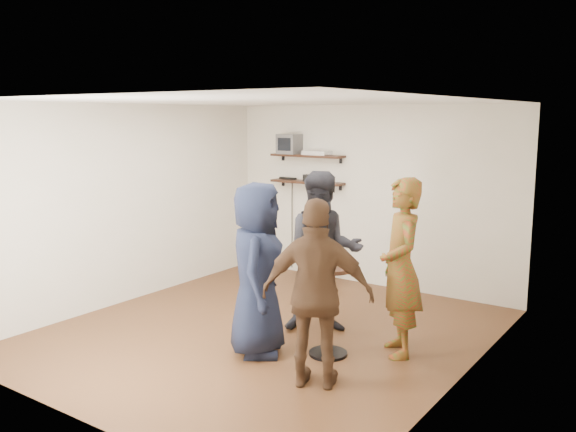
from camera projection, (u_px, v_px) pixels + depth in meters
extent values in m
cube|color=#432715|center=(266.00, 334.00, 6.97)|extent=(4.50, 5.00, 0.04)
cube|color=white|center=(265.00, 99.00, 6.54)|extent=(4.50, 5.00, 0.04)
cube|color=silver|center=(370.00, 196.00, 8.79)|extent=(4.50, 0.04, 2.60)
cube|color=silver|center=(70.00, 266.00, 4.71)|extent=(4.50, 0.04, 2.60)
cube|color=silver|center=(128.00, 203.00, 8.04)|extent=(0.04, 5.00, 2.60)
cube|color=silver|center=(467.00, 245.00, 5.47)|extent=(0.04, 5.00, 2.60)
cube|color=black|center=(307.00, 156.00, 9.15)|extent=(1.20, 0.25, 0.04)
cube|color=black|center=(307.00, 182.00, 9.22)|extent=(1.20, 0.25, 0.04)
cube|color=#59595B|center=(290.00, 144.00, 9.30)|extent=(0.32, 0.30, 0.30)
cube|color=silver|center=(317.00, 153.00, 9.05)|extent=(0.40, 0.24, 0.06)
cube|color=black|center=(311.00, 178.00, 9.17)|extent=(0.22, 0.10, 0.10)
cube|color=black|center=(288.00, 178.00, 9.47)|extent=(0.30, 0.05, 0.03)
cube|color=black|center=(317.00, 245.00, 9.01)|extent=(0.60, 0.60, 0.04)
cylinder|color=black|center=(299.00, 265.00, 9.01)|extent=(0.04, 0.04, 0.53)
cylinder|color=black|center=(321.00, 268.00, 8.79)|extent=(0.04, 0.04, 0.53)
cylinder|color=black|center=(313.00, 260.00, 9.31)|extent=(0.04, 0.04, 0.53)
cylinder|color=black|center=(334.00, 263.00, 9.10)|extent=(0.04, 0.04, 0.53)
cylinder|color=silver|center=(317.00, 235.00, 8.98)|extent=(0.13, 0.13, 0.28)
cylinder|color=#2E601B|center=(316.00, 216.00, 8.95)|extent=(0.01, 0.06, 0.51)
cone|color=white|center=(314.00, 195.00, 8.92)|extent=(0.07, 0.08, 0.11)
cylinder|color=#2E601B|center=(318.00, 214.00, 8.93)|extent=(0.03, 0.05, 0.57)
cone|color=white|center=(321.00, 191.00, 8.87)|extent=(0.10, 0.11, 0.12)
cylinder|color=#2E601B|center=(317.00, 212.00, 8.91)|extent=(0.09, 0.08, 0.62)
cone|color=white|center=(316.00, 188.00, 8.83)|extent=(0.12, 0.11, 0.12)
cylinder|color=black|center=(329.00, 267.00, 6.16)|extent=(0.52, 0.52, 0.04)
cylinder|color=black|center=(329.00, 311.00, 6.23)|extent=(0.07, 0.07, 0.88)
cylinder|color=black|center=(328.00, 353.00, 6.31)|extent=(0.40, 0.40, 0.03)
cylinder|color=silver|center=(322.00, 265.00, 6.18)|extent=(0.06, 0.06, 0.00)
cylinder|color=silver|center=(322.00, 261.00, 6.17)|extent=(0.01, 0.01, 0.08)
cylinder|color=silver|center=(322.00, 252.00, 6.15)|extent=(0.06, 0.06, 0.10)
cylinder|color=#DABF5A|center=(322.00, 254.00, 6.16)|extent=(0.06, 0.06, 0.06)
cylinder|color=silver|center=(333.00, 267.00, 6.09)|extent=(0.07, 0.07, 0.00)
cylinder|color=silver|center=(333.00, 262.00, 6.09)|extent=(0.01, 0.01, 0.10)
cylinder|color=silver|center=(333.00, 251.00, 6.07)|extent=(0.07, 0.07, 0.12)
cylinder|color=#DABF5A|center=(333.00, 254.00, 6.07)|extent=(0.07, 0.07, 0.07)
cylinder|color=silver|center=(329.00, 264.00, 6.22)|extent=(0.06, 0.06, 0.00)
cylinder|color=silver|center=(329.00, 260.00, 6.21)|extent=(0.01, 0.01, 0.09)
cylinder|color=silver|center=(329.00, 251.00, 6.19)|extent=(0.06, 0.06, 0.10)
cylinder|color=#DABF5A|center=(329.00, 253.00, 6.20)|extent=(0.06, 0.06, 0.06)
cylinder|color=silver|center=(332.00, 265.00, 6.15)|extent=(0.06, 0.06, 0.00)
cylinder|color=silver|center=(332.00, 261.00, 6.15)|extent=(0.01, 0.01, 0.09)
cylinder|color=silver|center=(332.00, 251.00, 6.13)|extent=(0.07, 0.07, 0.11)
cylinder|color=#DABF5A|center=(332.00, 253.00, 6.13)|extent=(0.06, 0.06, 0.06)
imported|color=#9F1E12|center=(401.00, 267.00, 6.20)|extent=(0.76, 0.80, 1.84)
imported|color=black|center=(324.00, 252.00, 6.88)|extent=(1.13, 1.09, 1.84)
imported|color=black|center=(257.00, 269.00, 6.22)|extent=(0.94, 1.04, 1.79)
imported|color=#49301F|center=(317.00, 294.00, 5.46)|extent=(1.10, 0.79, 1.73)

